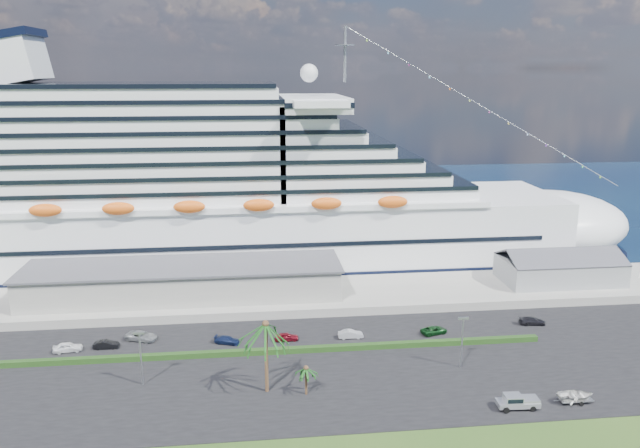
{
  "coord_description": "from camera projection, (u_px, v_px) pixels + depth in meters",
  "views": [
    {
      "loc": [
        -11.55,
        -77.09,
        45.03
      ],
      "look_at": [
        0.59,
        30.0,
        18.04
      ],
      "focal_mm": 35.0,
      "sensor_mm": 36.0,
      "label": 1
    }
  ],
  "objects": [
    {
      "name": "ground",
      "position": [
        340.0,
        402.0,
        86.51
      ],
      "size": [
        420.0,
        420.0,
        0.0
      ],
      "primitive_type": "plane",
      "color": "#254918",
      "rests_on": "ground"
    },
    {
      "name": "asphalt_lot",
      "position": [
        330.0,
        365.0,
        97.09
      ],
      "size": [
        140.0,
        38.0,
        0.12
      ],
      "primitive_type": "cube",
      "color": "black",
      "rests_on": "ground"
    },
    {
      "name": "wharf",
      "position": [
        311.0,
        295.0,
        124.84
      ],
      "size": [
        240.0,
        20.0,
        1.8
      ],
      "primitive_type": "cube",
      "color": "gray",
      "rests_on": "ground"
    },
    {
      "name": "water",
      "position": [
        285.0,
        205.0,
        211.81
      ],
      "size": [
        420.0,
        160.0,
        0.02
      ],
      "primitive_type": "cube",
      "color": "black",
      "rests_on": "ground"
    },
    {
      "name": "cruise_ship",
      "position": [
        207.0,
        196.0,
        141.79
      ],
      "size": [
        191.0,
        38.0,
        54.0
      ],
      "color": "silver",
      "rests_on": "ground"
    },
    {
      "name": "terminal_building",
      "position": [
        184.0,
        280.0,
        121.11
      ],
      "size": [
        61.0,
        15.0,
        6.3
      ],
      "color": "gray",
      "rests_on": "wharf"
    },
    {
      "name": "port_shed",
      "position": [
        560.0,
        269.0,
        129.68
      ],
      "size": [
        24.0,
        12.31,
        7.37
      ],
      "color": "gray",
      "rests_on": "wharf"
    },
    {
      "name": "hedge",
      "position": [
        277.0,
        351.0,
        100.92
      ],
      "size": [
        88.0,
        1.1,
        0.9
      ],
      "primitive_type": "cube",
      "color": "black",
      "rests_on": "asphalt_lot"
    },
    {
      "name": "lamp_post_left",
      "position": [
        140.0,
        351.0,
        89.86
      ],
      "size": [
        1.6,
        0.35,
        8.27
      ],
      "color": "gray",
      "rests_on": "asphalt_lot"
    },
    {
      "name": "lamp_post_right",
      "position": [
        462.0,
        336.0,
        95.11
      ],
      "size": [
        1.6,
        0.35,
        8.27
      ],
      "color": "gray",
      "rests_on": "asphalt_lot"
    },
    {
      "name": "palm_tall",
      "position": [
        266.0,
        332.0,
        87.03
      ],
      "size": [
        8.82,
        8.82,
        11.13
      ],
      "color": "#47301E",
      "rests_on": "ground"
    },
    {
      "name": "palm_short",
      "position": [
        306.0,
        371.0,
        87.53
      ],
      "size": [
        3.53,
        3.53,
        4.56
      ],
      "color": "#47301E",
      "rests_on": "ground"
    },
    {
      "name": "parked_car_0",
      "position": [
        68.0,
        347.0,
        101.47
      ],
      "size": [
        4.79,
        2.52,
        1.55
      ],
      "primitive_type": "imported",
      "rotation": [
        0.0,
        0.0,
        1.73
      ],
      "color": "white",
      "rests_on": "asphalt_lot"
    },
    {
      "name": "parked_car_1",
      "position": [
        106.0,
        344.0,
        102.71
      ],
      "size": [
        4.12,
        1.49,
        1.35
      ],
      "primitive_type": "imported",
      "rotation": [
        0.0,
        0.0,
        1.56
      ],
      "color": "black",
      "rests_on": "asphalt_lot"
    },
    {
      "name": "parked_car_2",
      "position": [
        141.0,
        336.0,
        105.74
      ],
      "size": [
        5.92,
        4.2,
        1.5
      ],
      "primitive_type": "imported",
      "rotation": [
        0.0,
        0.0,
        1.22
      ],
      "color": "gray",
      "rests_on": "asphalt_lot"
    },
    {
      "name": "parked_car_3",
      "position": [
        227.0,
        340.0,
        104.5
      ],
      "size": [
        4.65,
        3.08,
        1.25
      ],
      "primitive_type": "imported",
      "rotation": [
        0.0,
        0.0,
        1.23
      ],
      "color": "#131F45",
      "rests_on": "asphalt_lot"
    },
    {
      "name": "parked_car_4",
      "position": [
        286.0,
        337.0,
        105.59
      ],
      "size": [
        4.13,
        1.8,
        1.39
      ],
      "primitive_type": "imported",
      "rotation": [
        0.0,
        0.0,
        1.61
      ],
      "color": "maroon",
      "rests_on": "asphalt_lot"
    },
    {
      "name": "parked_car_5",
      "position": [
        351.0,
        334.0,
        106.63
      ],
      "size": [
        4.3,
        1.56,
        1.41
      ],
      "primitive_type": "imported",
      "rotation": [
        0.0,
        0.0,
        1.55
      ],
      "color": "silver",
      "rests_on": "asphalt_lot"
    },
    {
      "name": "parked_car_6",
      "position": [
        434.0,
        330.0,
        108.35
      ],
      "size": [
        5.14,
        3.44,
        1.31
      ],
      "primitive_type": "imported",
      "rotation": [
        0.0,
        0.0,
        1.86
      ],
      "color": "#0E3915",
      "rests_on": "asphalt_lot"
    },
    {
      "name": "parked_car_7",
      "position": [
        532.0,
        321.0,
        112.27
      ],
      "size": [
        4.91,
        2.49,
        1.37
      ],
      "primitive_type": "imported",
      "rotation": [
        0.0,
        0.0,
        1.44
      ],
      "color": "black",
      "rests_on": "asphalt_lot"
    },
    {
      "name": "pickup_truck",
      "position": [
        517.0,
        401.0,
        84.41
      ],
      "size": [
        5.84,
        2.39,
        2.03
      ],
      "color": "black",
      "rests_on": "asphalt_lot"
    },
    {
      "name": "boat_trailer",
      "position": [
        576.0,
        396.0,
        85.81
      ],
      "size": [
        5.73,
        3.65,
        1.65
      ],
      "color": "gray",
      "rests_on": "asphalt_lot"
    }
  ]
}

